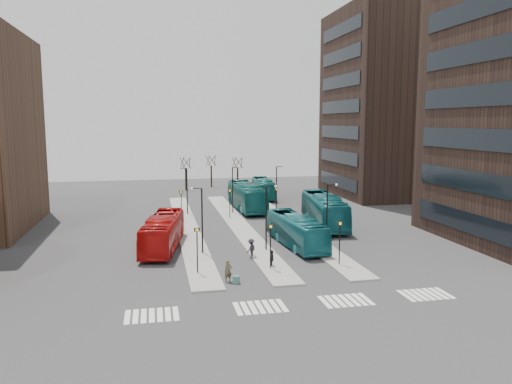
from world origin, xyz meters
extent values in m
plane|color=#2E2E30|center=(0.00, 0.00, 0.00)|extent=(160.00, 160.00, 0.00)
cube|color=gray|center=(-4.00, 30.00, 0.07)|extent=(2.50, 45.00, 0.15)
cube|color=gray|center=(2.00, 30.00, 0.07)|extent=(2.50, 45.00, 0.15)
cube|color=gray|center=(8.00, 30.00, 0.07)|extent=(2.50, 45.00, 0.15)
cube|color=navy|center=(-1.74, 9.10, 0.30)|extent=(0.57, 0.51, 0.60)
imported|color=#B20F0D|center=(-6.91, 20.86, 1.62)|extent=(4.70, 11.94, 3.24)
imported|color=#156169|center=(5.92, 19.26, 1.54)|extent=(3.46, 11.20, 3.07)
imported|color=#125A57|center=(4.97, 40.47, 1.84)|extent=(3.39, 13.30, 3.69)
imported|color=#135A62|center=(11.82, 27.89, 1.85)|extent=(4.73, 13.55, 3.70)
imported|color=#146561|center=(9.63, 50.76, 1.54)|extent=(3.50, 11.21, 3.07)
imported|color=#49452C|center=(-2.29, 9.59, 0.86)|extent=(0.71, 0.56, 1.72)
imported|color=black|center=(-8.89, 17.46, 0.84)|extent=(0.97, 0.85, 1.69)
imported|color=black|center=(1.87, 12.62, 0.75)|extent=(0.45, 0.91, 1.50)
imported|color=black|center=(0.74, 15.86, 0.88)|extent=(1.25, 1.28, 1.76)
cube|color=silver|center=(-9.50, 4.00, 0.01)|extent=(0.35, 2.40, 0.01)
cube|color=silver|center=(-9.00, 4.00, 0.01)|extent=(0.35, 2.40, 0.01)
cube|color=silver|center=(-8.50, 4.00, 0.01)|extent=(0.35, 2.40, 0.01)
cube|color=silver|center=(-8.00, 4.00, 0.01)|extent=(0.35, 2.40, 0.01)
cube|color=silver|center=(-7.50, 4.00, 0.01)|extent=(0.35, 2.40, 0.01)
cube|color=silver|center=(-7.00, 4.00, 0.01)|extent=(0.35, 2.40, 0.01)
cube|color=silver|center=(-6.50, 4.00, 0.01)|extent=(0.35, 2.40, 0.01)
cube|color=silver|center=(-2.50, 4.00, 0.01)|extent=(0.35, 2.40, 0.01)
cube|color=silver|center=(-2.00, 4.00, 0.01)|extent=(0.35, 2.40, 0.01)
cube|color=silver|center=(-1.50, 4.00, 0.01)|extent=(0.35, 2.40, 0.01)
cube|color=silver|center=(-1.00, 4.00, 0.01)|extent=(0.35, 2.40, 0.01)
cube|color=silver|center=(-0.50, 4.00, 0.01)|extent=(0.35, 2.40, 0.01)
cube|color=silver|center=(0.00, 4.00, 0.01)|extent=(0.35, 2.40, 0.01)
cube|color=silver|center=(0.50, 4.00, 0.01)|extent=(0.35, 2.40, 0.01)
cube|color=silver|center=(3.50, 4.00, 0.01)|extent=(0.35, 2.40, 0.01)
cube|color=silver|center=(4.00, 4.00, 0.01)|extent=(0.35, 2.40, 0.01)
cube|color=silver|center=(4.50, 4.00, 0.01)|extent=(0.35, 2.40, 0.01)
cube|color=silver|center=(5.00, 4.00, 0.01)|extent=(0.35, 2.40, 0.01)
cube|color=silver|center=(5.50, 4.00, 0.01)|extent=(0.35, 2.40, 0.01)
cube|color=silver|center=(6.00, 4.00, 0.01)|extent=(0.35, 2.40, 0.01)
cube|color=silver|center=(6.50, 4.00, 0.01)|extent=(0.35, 2.40, 0.01)
cube|color=silver|center=(9.50, 4.00, 0.01)|extent=(0.35, 2.40, 0.01)
cube|color=silver|center=(10.00, 4.00, 0.01)|extent=(0.35, 2.40, 0.01)
cube|color=silver|center=(10.50, 4.00, 0.01)|extent=(0.35, 2.40, 0.01)
cube|color=silver|center=(11.00, 4.00, 0.01)|extent=(0.35, 2.40, 0.01)
cube|color=silver|center=(11.50, 4.00, 0.01)|extent=(0.35, 2.40, 0.01)
cube|color=silver|center=(12.00, 4.00, 0.01)|extent=(0.35, 2.40, 0.01)
cube|color=silver|center=(12.50, 4.00, 0.01)|extent=(0.35, 2.40, 0.01)
cube|color=black|center=(21.94, 16.00, 2.50)|extent=(0.12, 16.00, 2.00)
cube|color=black|center=(21.94, 16.00, 6.50)|extent=(0.12, 16.00, 2.00)
cube|color=black|center=(21.94, 16.00, 10.50)|extent=(0.12, 16.00, 2.00)
cube|color=black|center=(21.94, 16.00, 14.50)|extent=(0.12, 16.00, 2.00)
cube|color=black|center=(21.94, 16.00, 18.50)|extent=(0.12, 16.00, 2.00)
cube|color=black|center=(21.94, 16.00, 22.50)|extent=(0.12, 16.00, 2.00)
cube|color=black|center=(32.00, 50.00, 15.00)|extent=(20.00, 20.00, 30.00)
cube|color=black|center=(21.94, 50.00, 2.50)|extent=(0.12, 16.00, 2.00)
cube|color=black|center=(21.94, 50.00, 6.50)|extent=(0.12, 16.00, 2.00)
cube|color=black|center=(21.94, 50.00, 10.50)|extent=(0.12, 16.00, 2.00)
cube|color=black|center=(21.94, 50.00, 14.50)|extent=(0.12, 16.00, 2.00)
cube|color=black|center=(21.94, 50.00, 18.50)|extent=(0.12, 16.00, 2.00)
cube|color=black|center=(21.94, 50.00, 22.50)|extent=(0.12, 16.00, 2.00)
cube|color=black|center=(21.94, 50.00, 26.50)|extent=(0.12, 16.00, 2.00)
cylinder|color=black|center=(-4.40, 12.00, 1.90)|extent=(0.10, 0.10, 3.50)
cube|color=black|center=(-4.40, 12.00, 3.65)|extent=(0.45, 0.10, 0.30)
cube|color=yellow|center=(-4.40, 11.94, 3.65)|extent=(0.20, 0.02, 0.20)
cylinder|color=black|center=(-4.40, 34.00, 1.90)|extent=(0.10, 0.10, 3.50)
cube|color=black|center=(-4.40, 34.00, 3.65)|extent=(0.45, 0.10, 0.30)
cube|color=yellow|center=(-4.40, 33.94, 3.65)|extent=(0.20, 0.02, 0.20)
cylinder|color=black|center=(1.60, 12.00, 1.90)|extent=(0.10, 0.10, 3.50)
cube|color=black|center=(1.60, 12.00, 3.65)|extent=(0.45, 0.10, 0.30)
cube|color=yellow|center=(1.60, 11.94, 3.65)|extent=(0.20, 0.02, 0.20)
cylinder|color=black|center=(1.60, 34.00, 1.90)|extent=(0.10, 0.10, 3.50)
cube|color=black|center=(1.60, 34.00, 3.65)|extent=(0.45, 0.10, 0.30)
cube|color=yellow|center=(1.60, 33.94, 3.65)|extent=(0.20, 0.02, 0.20)
cylinder|color=black|center=(7.60, 12.00, 1.90)|extent=(0.10, 0.10, 3.50)
cube|color=black|center=(7.60, 12.00, 3.65)|extent=(0.45, 0.10, 0.30)
cube|color=yellow|center=(7.60, 11.94, 3.65)|extent=(0.20, 0.02, 0.20)
cylinder|color=black|center=(7.60, 34.00, 1.90)|extent=(0.10, 0.10, 3.50)
cube|color=black|center=(7.60, 34.00, 3.65)|extent=(0.45, 0.10, 0.30)
cube|color=yellow|center=(7.60, 33.94, 3.65)|extent=(0.20, 0.02, 0.20)
cylinder|color=black|center=(-3.40, 18.00, 3.15)|extent=(0.14, 0.14, 6.00)
cylinder|color=black|center=(-3.85, 18.00, 6.15)|extent=(0.90, 0.08, 0.08)
sphere|color=silver|center=(-4.30, 18.00, 6.15)|extent=(0.24, 0.24, 0.24)
cylinder|color=black|center=(-3.40, 38.00, 3.15)|extent=(0.14, 0.14, 6.00)
cylinder|color=black|center=(-3.85, 38.00, 6.15)|extent=(0.90, 0.08, 0.08)
sphere|color=silver|center=(-4.30, 38.00, 6.15)|extent=(0.24, 0.24, 0.24)
cylinder|color=black|center=(2.60, 18.00, 3.15)|extent=(0.14, 0.14, 6.00)
cylinder|color=black|center=(3.05, 18.00, 6.15)|extent=(0.90, 0.08, 0.08)
sphere|color=silver|center=(3.50, 18.00, 6.15)|extent=(0.24, 0.24, 0.24)
cylinder|color=black|center=(2.60, 38.00, 3.15)|extent=(0.14, 0.14, 6.00)
cylinder|color=black|center=(3.05, 38.00, 6.15)|extent=(0.90, 0.08, 0.08)
sphere|color=silver|center=(3.50, 38.00, 6.15)|extent=(0.24, 0.24, 0.24)
cylinder|color=black|center=(8.60, 18.00, 3.15)|extent=(0.14, 0.14, 6.00)
cylinder|color=black|center=(9.05, 18.00, 6.15)|extent=(0.90, 0.08, 0.08)
sphere|color=silver|center=(9.50, 18.00, 6.15)|extent=(0.24, 0.24, 0.24)
cylinder|color=black|center=(8.60, 38.00, 3.15)|extent=(0.14, 0.14, 6.00)
cylinder|color=black|center=(9.05, 38.00, 6.15)|extent=(0.90, 0.08, 0.08)
sphere|color=silver|center=(9.50, 38.00, 6.15)|extent=(0.24, 0.24, 0.24)
cylinder|color=black|center=(-2.00, 62.00, 2.00)|extent=(0.30, 0.30, 4.00)
cylinder|color=black|center=(-1.30, 62.00, 4.90)|extent=(0.10, 1.56, 1.95)
cylinder|color=black|center=(-1.78, 62.67, 4.90)|extent=(1.48, 0.59, 1.97)
cylinder|color=black|center=(-2.57, 62.41, 4.90)|extent=(0.90, 1.31, 1.99)
cylinder|color=black|center=(-2.57, 61.59, 4.90)|extent=(0.89, 1.31, 1.99)
cylinder|color=black|center=(-1.79, 61.33, 4.90)|extent=(1.48, 0.58, 1.97)
cylinder|color=black|center=(3.00, 66.00, 2.00)|extent=(0.30, 0.30, 4.00)
cylinder|color=black|center=(3.70, 66.00, 4.90)|extent=(0.10, 1.56, 1.95)
cylinder|color=black|center=(3.22, 66.67, 4.90)|extent=(1.48, 0.59, 1.97)
cylinder|color=black|center=(2.43, 66.41, 4.90)|extent=(0.90, 1.31, 1.99)
cylinder|color=black|center=(2.43, 65.59, 4.90)|extent=(0.89, 1.31, 1.99)
cylinder|color=black|center=(3.21, 65.33, 4.90)|extent=(1.48, 0.58, 1.97)
cylinder|color=black|center=(7.00, 60.00, 2.00)|extent=(0.30, 0.30, 4.00)
cylinder|color=black|center=(7.70, 60.00, 4.90)|extent=(0.10, 1.56, 1.95)
cylinder|color=black|center=(7.22, 60.67, 4.90)|extent=(1.48, 0.59, 1.97)
cylinder|color=black|center=(6.43, 60.41, 4.90)|extent=(0.90, 1.31, 1.99)
cylinder|color=black|center=(6.43, 59.59, 4.90)|extent=(0.89, 1.31, 1.99)
cylinder|color=black|center=(7.21, 59.33, 4.90)|extent=(1.48, 0.58, 1.97)
camera|label=1|loc=(-7.65, -26.78, 12.11)|focal=35.00mm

